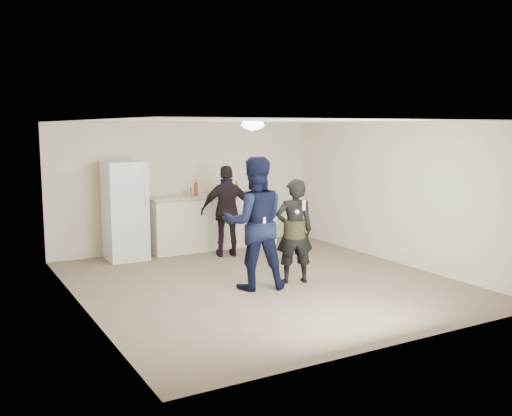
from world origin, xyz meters
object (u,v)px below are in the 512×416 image
fridge (125,211)px  spectator (228,211)px  counter (214,222)px  woman (294,231)px  man (254,223)px  shaker (189,191)px

fridge → spectator: bearing=-22.0°
counter → woman: 2.94m
man → spectator: man is taller
counter → woman: woman is taller
counter → man: 3.02m
counter → man: (-0.70, -2.90, 0.47)m
counter → spectator: bearing=-96.3°
fridge → woman: fridge is taller
man → spectator: (0.62, 2.13, -0.14)m
fridge → man: bearing=-68.3°
spectator → fridge: bearing=-3.8°
fridge → man: 3.05m
counter → shaker: size_ratio=15.29×
counter → spectator: 0.84m
counter → spectator: spectator is taller
spectator → woman: bearing=110.4°
counter → fridge: bearing=-177.8°
fridge → woman: size_ratio=1.10×
shaker → woman: woman is taller
fridge → man: (1.13, -2.83, 0.09)m
counter → shaker: shaker is taller
spectator → shaker: bearing=-46.8°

